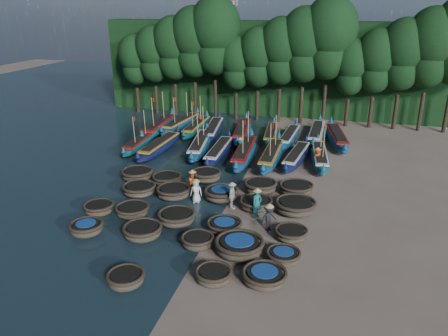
% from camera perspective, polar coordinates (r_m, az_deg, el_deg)
% --- Properties ---
extents(ground, '(120.00, 120.00, 0.00)m').
position_cam_1_polar(ground, '(28.26, 1.00, -3.89)').
color(ground, '#816E5E').
rests_on(ground, ground).
extents(foliage_wall, '(40.00, 3.00, 10.00)m').
position_cam_1_polar(foliage_wall, '(49.29, 7.81, 12.68)').
color(foliage_wall, black).
rests_on(foliage_wall, ground).
extents(coracle_2, '(1.83, 1.83, 0.67)m').
position_cam_1_polar(coracle_2, '(20.37, -12.70, -13.89)').
color(coracle_2, brown).
rests_on(coracle_2, ground).
extents(coracle_3, '(1.95, 1.95, 0.67)m').
position_cam_1_polar(coracle_3, '(20.09, -1.38, -13.83)').
color(coracle_3, brown).
rests_on(coracle_3, ground).
extents(coracle_4, '(2.27, 2.27, 0.68)m').
position_cam_1_polar(coracle_4, '(20.09, 5.30, -13.90)').
color(coracle_4, brown).
rests_on(coracle_4, ground).
extents(coracle_5, '(2.01, 2.01, 0.72)m').
position_cam_1_polar(coracle_5, '(24.91, -17.52, -7.46)').
color(coracle_5, brown).
rests_on(coracle_5, ground).
extents(coracle_6, '(2.43, 2.43, 0.75)m').
position_cam_1_polar(coracle_6, '(23.84, -10.59, -8.08)').
color(coracle_6, brown).
rests_on(coracle_6, ground).
extents(coracle_7, '(1.75, 1.75, 0.70)m').
position_cam_1_polar(coracle_7, '(22.65, -3.47, -9.47)').
color(coracle_7, brown).
rests_on(coracle_7, ground).
extents(coracle_8, '(2.55, 2.55, 0.84)m').
position_cam_1_polar(coracle_8, '(22.01, 2.02, -10.15)').
color(coracle_8, brown).
rests_on(coracle_8, ground).
extents(coracle_9, '(2.06, 2.06, 0.64)m').
position_cam_1_polar(coracle_9, '(21.65, 7.76, -11.30)').
color(coracle_9, brown).
rests_on(coracle_9, ground).
extents(coracle_10, '(2.07, 2.07, 0.73)m').
position_cam_1_polar(coracle_10, '(26.94, -16.02, -5.07)').
color(coracle_10, brown).
rests_on(coracle_10, ground).
extents(coracle_11, '(2.19, 2.19, 0.67)m').
position_cam_1_polar(coracle_11, '(26.31, -11.87, -5.41)').
color(coracle_11, brown).
rests_on(coracle_11, ground).
extents(coracle_12, '(2.20, 2.20, 0.78)m').
position_cam_1_polar(coracle_12, '(24.94, -6.20, -6.42)').
color(coracle_12, brown).
rests_on(coracle_12, ground).
extents(coracle_13, '(2.41, 2.41, 0.68)m').
position_cam_1_polar(coracle_13, '(23.99, 0.06, -7.58)').
color(coracle_13, brown).
rests_on(coracle_13, ground).
extents(coracle_14, '(1.91, 1.91, 0.64)m').
position_cam_1_polar(coracle_14, '(23.60, 8.77, -8.45)').
color(coracle_14, brown).
rests_on(coracle_14, ground).
extents(coracle_15, '(2.23, 2.23, 0.75)m').
position_cam_1_polar(coracle_15, '(28.95, -11.02, -2.73)').
color(coracle_15, brown).
rests_on(coracle_15, ground).
extents(coracle_16, '(2.32, 2.32, 0.78)m').
position_cam_1_polar(coracle_16, '(28.18, -6.59, -3.11)').
color(coracle_16, brown).
rests_on(coracle_16, ground).
extents(coracle_17, '(2.20, 2.20, 0.82)m').
position_cam_1_polar(coracle_17, '(27.64, -0.36, -3.39)').
color(coracle_17, brown).
rests_on(coracle_17, ground).
extents(coracle_18, '(2.33, 2.33, 0.72)m').
position_cam_1_polar(coracle_18, '(26.57, 4.20, -4.65)').
color(coracle_18, brown).
rests_on(coracle_18, ground).
extents(coracle_19, '(3.01, 3.01, 0.85)m').
position_cam_1_polar(coracle_19, '(26.35, 9.33, -4.94)').
color(coracle_19, brown).
rests_on(coracle_19, ground).
extents(coracle_20, '(2.68, 2.68, 0.81)m').
position_cam_1_polar(coracle_20, '(31.37, -11.25, -0.81)').
color(coracle_20, brown).
rests_on(coracle_20, ground).
extents(coracle_21, '(2.21, 2.21, 0.70)m').
position_cam_1_polar(coracle_21, '(30.39, -7.46, -1.42)').
color(coracle_21, brown).
rests_on(coracle_21, ground).
extents(coracle_22, '(2.39, 2.39, 0.83)m').
position_cam_1_polar(coracle_22, '(30.56, -2.34, -0.98)').
color(coracle_22, brown).
rests_on(coracle_22, ground).
extents(coracle_23, '(2.66, 2.66, 0.84)m').
position_cam_1_polar(coracle_23, '(28.80, 4.76, -2.42)').
color(coracle_23, brown).
rests_on(coracle_23, ground).
extents(coracle_24, '(2.47, 2.47, 0.74)m').
position_cam_1_polar(coracle_24, '(28.98, 9.40, -2.62)').
color(coracle_24, brown).
rests_on(coracle_24, ground).
extents(long_boat_1, '(1.71, 7.35, 3.13)m').
position_cam_1_polar(long_boat_1, '(38.36, -10.88, 3.28)').
color(long_boat_1, '#105D57').
rests_on(long_boat_1, ground).
extents(long_boat_2, '(1.77, 8.10, 1.43)m').
position_cam_1_polar(long_boat_2, '(36.93, -8.38, 2.82)').
color(long_boat_2, '#10153D').
rests_on(long_boat_2, ground).
extents(long_boat_3, '(2.70, 8.44, 3.62)m').
position_cam_1_polar(long_boat_3, '(36.81, -3.14, 3.01)').
color(long_boat_3, navy).
rests_on(long_boat_3, ground).
extents(long_boat_4, '(1.56, 7.80, 1.37)m').
position_cam_1_polar(long_boat_4, '(35.37, -0.66, 2.20)').
color(long_boat_4, '#10153D').
rests_on(long_boat_4, ground).
extents(long_boat_5, '(2.07, 8.67, 3.69)m').
position_cam_1_polar(long_boat_5, '(34.84, 2.67, 2.00)').
color(long_boat_5, navy).
rests_on(long_boat_5, ground).
extents(long_boat_6, '(1.50, 8.39, 3.56)m').
position_cam_1_polar(long_boat_6, '(34.45, 6.21, 1.64)').
color(long_boat_6, navy).
rests_on(long_boat_6, ground).
extents(long_boat_7, '(2.16, 7.47, 1.32)m').
position_cam_1_polar(long_boat_7, '(34.69, 9.46, 1.50)').
color(long_boat_7, '#10153D').
rests_on(long_boat_7, ground).
extents(long_boat_8, '(2.19, 7.68, 3.28)m').
position_cam_1_polar(long_boat_8, '(34.89, 12.41, 1.43)').
color(long_boat_8, '#105D57').
rests_on(long_boat_8, ground).
extents(long_boat_9, '(2.01, 8.87, 3.77)m').
position_cam_1_polar(long_boat_9, '(42.65, -8.54, 5.34)').
color(long_boat_9, '#105D57').
rests_on(long_boat_9, ground).
extents(long_boat_10, '(2.37, 8.16, 3.49)m').
position_cam_1_polar(long_boat_10, '(43.66, -5.63, 5.77)').
color(long_boat_10, navy).
rests_on(long_boat_10, ground).
extents(long_boat_11, '(1.54, 7.95, 3.38)m').
position_cam_1_polar(long_boat_11, '(42.38, -3.63, 5.34)').
color(long_boat_11, '#105D57').
rests_on(long_boat_11, ground).
extents(long_boat_12, '(2.53, 8.30, 1.47)m').
position_cam_1_polar(long_boat_12, '(41.34, -1.41, 5.02)').
color(long_boat_12, '#10153D').
rests_on(long_boat_12, ground).
extents(long_boat_13, '(2.47, 8.52, 1.51)m').
position_cam_1_polar(long_boat_13, '(40.74, 2.40, 4.79)').
color(long_boat_13, navy).
rests_on(long_boat_13, ground).
extents(long_boat_14, '(1.90, 7.42, 1.31)m').
position_cam_1_polar(long_boat_14, '(40.32, 6.17, 4.40)').
color(long_boat_14, '#105D57').
rests_on(long_boat_14, ground).
extents(long_boat_15, '(1.79, 7.66, 1.35)m').
position_cam_1_polar(long_boat_15, '(39.65, 8.53, 4.03)').
color(long_boat_15, navy).
rests_on(long_boat_15, ground).
extents(long_boat_16, '(1.61, 8.47, 1.49)m').
position_cam_1_polar(long_boat_16, '(40.96, 11.99, 4.42)').
color(long_boat_16, '#105D57').
rests_on(long_boat_16, ground).
extents(long_boat_17, '(2.89, 8.44, 1.51)m').
position_cam_1_polar(long_boat_17, '(40.14, 14.54, 3.88)').
color(long_boat_17, navy).
rests_on(long_boat_17, ground).
extents(fisherman_0, '(0.81, 0.61, 1.69)m').
position_cam_1_polar(fisherman_0, '(27.36, -3.66, -2.91)').
color(fisherman_0, silver).
rests_on(fisherman_0, ground).
extents(fisherman_1, '(0.73, 0.75, 1.93)m').
position_cam_1_polar(fisherman_1, '(25.48, 4.34, -4.45)').
color(fisherman_1, '#196B67').
rests_on(fisherman_1, ground).
extents(fisherman_2, '(0.91, 0.96, 1.76)m').
position_cam_1_polar(fisherman_2, '(28.63, -4.11, -1.77)').
color(fisherman_2, '#CE4A1B').
rests_on(fisherman_2, ground).
extents(fisherman_3, '(1.10, 1.09, 1.73)m').
position_cam_1_polar(fisherman_3, '(24.13, 5.90, -6.42)').
color(fisherman_3, black).
rests_on(fisherman_3, ground).
extents(fisherman_4, '(0.52, 0.96, 1.83)m').
position_cam_1_polar(fisherman_4, '(26.50, 1.06, -3.54)').
color(fisherman_4, silver).
rests_on(fisherman_4, ground).
extents(fisherman_5, '(1.25, 1.36, 1.71)m').
position_cam_1_polar(fisherman_5, '(35.62, 2.18, 2.79)').
color(fisherman_5, '#196B67').
rests_on(fisherman_5, ground).
extents(fisherman_6, '(0.83, 0.86, 1.69)m').
position_cam_1_polar(fisherman_6, '(33.90, 12.12, 1.42)').
color(fisherman_6, '#CE4A1B').
rests_on(fisherman_6, ground).
extents(tree_0, '(3.68, 3.68, 8.68)m').
position_cam_1_polar(tree_0, '(50.42, -11.57, 13.76)').
color(tree_0, black).
rests_on(tree_0, ground).
extents(tree_1, '(4.09, 4.09, 9.65)m').
position_cam_1_polar(tree_1, '(49.38, -9.15, 14.56)').
color(tree_1, black).
rests_on(tree_1, ground).
extents(tree_2, '(4.51, 4.51, 10.63)m').
position_cam_1_polar(tree_2, '(48.44, -6.62, 15.36)').
color(tree_2, black).
rests_on(tree_2, ground).
extents(tree_3, '(4.92, 4.92, 11.60)m').
position_cam_1_polar(tree_3, '(47.60, -3.96, 16.17)').
color(tree_3, black).
rests_on(tree_3, ground).
extents(tree_4, '(5.34, 5.34, 12.58)m').
position_cam_1_polar(tree_4, '(46.86, -1.20, 16.97)').
color(tree_4, black).
rests_on(tree_4, ground).
extents(tree_5, '(3.68, 3.68, 8.68)m').
position_cam_1_polar(tree_5, '(46.54, 1.63, 13.60)').
color(tree_5, black).
rests_on(tree_5, ground).
extents(tree_6, '(4.09, 4.09, 9.65)m').
position_cam_1_polar(tree_6, '(45.99, 4.52, 14.30)').
color(tree_6, black).
rests_on(tree_6, ground).
extents(tree_7, '(4.51, 4.51, 10.63)m').
position_cam_1_polar(tree_7, '(45.56, 7.48, 14.99)').
color(tree_7, black).
rests_on(tree_7, ground).
extents(tree_8, '(4.92, 4.92, 11.60)m').
position_cam_1_polar(tree_8, '(45.25, 10.52, 15.65)').
color(tree_8, black).
rests_on(tree_8, ground).
extents(tree_9, '(5.34, 5.34, 12.58)m').
position_cam_1_polar(tree_9, '(45.07, 13.61, 16.27)').
color(tree_9, black).
rests_on(tree_9, ground).
extents(tree_10, '(3.68, 3.68, 8.68)m').
position_cam_1_polar(tree_10, '(45.32, 16.28, 12.60)').
color(tree_10, black).
rests_on(tree_10, ground).
extents(tree_11, '(4.09, 4.09, 9.65)m').
position_cam_1_polar(tree_11, '(45.34, 19.34, 13.15)').
color(tree_11, black).
rests_on(tree_11, ground).
extents(tree_12, '(4.51, 4.51, 10.63)m').
position_cam_1_polar(tree_12, '(45.49, 22.40, 13.65)').
color(tree_12, black).
rests_on(tree_12, ground).
extents(tree_13, '(4.92, 4.92, 11.60)m').
position_cam_1_polar(tree_13, '(45.76, 25.45, 14.11)').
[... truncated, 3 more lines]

